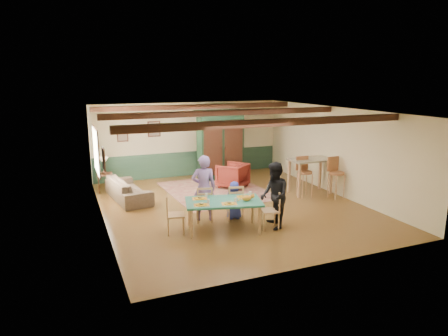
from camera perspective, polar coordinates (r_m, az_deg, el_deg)
name	(u,v)px	position (r m, az deg, el deg)	size (l,w,h in m)	color
floor	(232,206)	(11.40, 1.15, -5.44)	(8.00, 8.00, 0.00)	brown
wall_back	(189,139)	(14.76, -4.98, 4.09)	(7.00, 0.02, 2.70)	beige
wall_left	(101,170)	(10.22, -17.15, -0.32)	(0.02, 8.00, 2.70)	beige
wall_right	(336,151)	(12.83, 15.71, 2.35)	(0.02, 8.00, 2.70)	beige
ceiling	(232,111)	(10.87, 1.21, 8.21)	(7.00, 8.00, 0.02)	white
wainscot_back	(190,163)	(14.90, -4.89, 0.66)	(6.95, 0.03, 0.90)	#223E2D
ceiling_beam_front	(274,123)	(8.82, 7.17, 6.46)	(6.95, 0.16, 0.16)	black
ceiling_beam_mid	(227,113)	(11.24, 0.40, 7.90)	(6.95, 0.16, 0.16)	black
ceiling_beam_back	(197,107)	(13.67, -3.82, 8.74)	(6.95, 0.16, 0.16)	black
window_left	(96,151)	(11.85, -17.84, 2.37)	(0.06, 1.60, 1.30)	white
picture_left_wall	(104,159)	(9.56, -16.79, 1.28)	(0.04, 0.42, 0.52)	gray
picture_back_a	(154,129)	(14.35, -9.97, 5.51)	(0.45, 0.04, 0.55)	gray
picture_back_b	(123,135)	(14.18, -14.30, 4.61)	(0.38, 0.04, 0.48)	gray
dining_table	(224,216)	(9.53, -0.07, -6.83)	(1.77, 0.98, 0.74)	#206651
dining_chair_far_left	(204,203)	(10.12, -2.85, -5.08)	(0.41, 0.43, 0.93)	tan
dining_chair_far_right	(235,202)	(10.21, 1.56, -4.89)	(0.41, 0.43, 0.93)	tan
dining_chair_end_left	(176,214)	(9.41, -6.93, -6.55)	(0.41, 0.43, 0.93)	tan
dining_chair_end_right	(270,210)	(9.71, 6.58, -5.93)	(0.41, 0.43, 0.93)	tan
person_man	(204,188)	(10.08, -2.91, -2.89)	(0.62, 0.41, 1.69)	#775DA1
person_woman	(274,196)	(9.63, 7.20, -3.96)	(0.79, 0.61, 1.62)	black
person_child	(234,200)	(10.28, 1.49, -4.62)	(0.48, 0.31, 0.99)	#2834A0
cat	(247,198)	(9.38, 3.29, -4.24)	(0.35, 0.14, 0.18)	orange
place_setting_near_left	(202,203)	(9.10, -3.23, -4.99)	(0.39, 0.29, 0.11)	orange
place_setting_near_center	(229,202)	(9.17, 0.76, -4.82)	(0.39, 0.29, 0.11)	orange
place_setting_far_left	(200,197)	(9.57, -3.49, -4.10)	(0.39, 0.29, 0.11)	orange
place_setting_far_right	(244,195)	(9.71, 2.89, -3.84)	(0.39, 0.29, 0.11)	orange
area_rug	(216,190)	(12.92, -1.17, -3.22)	(2.96, 3.52, 0.01)	tan
armoire	(220,145)	(14.23, -0.54, 3.32)	(1.74, 0.70, 2.46)	black
armchair	(233,175)	(13.22, 1.24, -1.05)	(0.87, 0.89, 0.81)	#470F0E
sofa	(128,189)	(12.25, -13.52, -2.96)	(2.17, 0.85, 0.64)	#423529
end_table	(105,182)	(13.33, -16.60, -1.99)	(0.48, 0.48, 0.58)	black
table_lamp	(104,165)	(13.20, -16.76, 0.36)	(0.30, 0.30, 0.53)	beige
counter_table	(310,176)	(12.78, 12.20, -1.14)	(1.33, 0.78, 1.11)	tan
bar_stool_left	(305,177)	(12.38, 11.47, -1.27)	(0.43, 0.48, 1.23)	#A76A41
bar_stool_right	(337,178)	(12.46, 15.79, -1.38)	(0.44, 0.48, 1.25)	#A76A41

